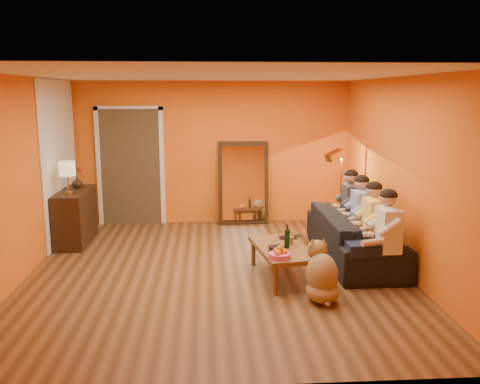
{
  "coord_description": "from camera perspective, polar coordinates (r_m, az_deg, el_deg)",
  "views": [
    {
      "loc": [
        -0.11,
        -6.55,
        2.37
      ],
      "look_at": [
        0.35,
        0.5,
        1.0
      ],
      "focal_mm": 38.0,
      "sensor_mm": 36.0,
      "label": 1
    }
  ],
  "objects": [
    {
      "name": "person_mid_left",
      "position": [
        7.11,
        14.78,
        -3.72
      ],
      "size": [
        0.7,
        0.44,
        1.22
      ],
      "primitive_type": null,
      "color": "#FDCF54",
      "rests_on": "sofa"
    },
    {
      "name": "book_upper",
      "position": [
        6.4,
        3.46,
        -6.32
      ],
      "size": [
        0.21,
        0.25,
        0.02
      ],
      "primitive_type": "imported",
      "rotation": [
        0.0,
        0.0,
        0.24
      ],
      "color": "black",
      "rests_on": "book_mid"
    },
    {
      "name": "dog",
      "position": [
        6.02,
        9.19,
        -8.7
      ],
      "size": [
        0.47,
        0.65,
        0.72
      ],
      "primitive_type": null,
      "rotation": [
        0.0,
        0.0,
        -0.13
      ],
      "color": "olive",
      "rests_on": "floor"
    },
    {
      "name": "person_far_left",
      "position": [
        6.61,
        16.28,
        -4.91
      ],
      "size": [
        0.7,
        0.44,
        1.22
      ],
      "primitive_type": null,
      "color": "silver",
      "rests_on": "sofa"
    },
    {
      "name": "vase",
      "position": [
        8.73,
        -17.8,
        1.03
      ],
      "size": [
        0.17,
        0.17,
        0.18
      ],
      "primitive_type": "imported",
      "color": "#311E10",
      "rests_on": "sideboard"
    },
    {
      "name": "table_lamp",
      "position": [
        8.18,
        -18.78,
        1.5
      ],
      "size": [
        0.24,
        0.24,
        0.51
      ],
      "primitive_type": null,
      "color": "beige",
      "rests_on": "sideboard"
    },
    {
      "name": "mirror_glass",
      "position": [
        9.3,
        0.39,
        1.01
      ],
      "size": [
        0.78,
        0.21,
        1.35
      ],
      "primitive_type": "cube",
      "rotation": [
        -0.14,
        0.0,
        0.0
      ],
      "color": "white",
      "rests_on": "mirror_frame"
    },
    {
      "name": "door_jamb_left",
      "position": [
        9.56,
        -15.55,
        2.64
      ],
      "size": [
        0.08,
        0.06,
        2.2
      ],
      "primitive_type": "cube",
      "color": "white",
      "rests_on": "wall_back"
    },
    {
      "name": "fruit_bowl",
      "position": [
        6.18,
        4.49,
        -6.69
      ],
      "size": [
        0.26,
        0.26,
        0.16
      ],
      "primitive_type": null,
      "color": "#E14F8E",
      "rests_on": "coffee_table"
    },
    {
      "name": "flowers",
      "position": [
        8.7,
        -17.89,
        2.48
      ],
      "size": [
        0.17,
        0.17,
        0.39
      ],
      "primitive_type": null,
      "color": "#A21512",
      "rests_on": "vase"
    },
    {
      "name": "white_accent",
      "position": [
        8.7,
        -19.58,
        3.28
      ],
      "size": [
        0.02,
        1.9,
        2.58
      ],
      "primitive_type": "cube",
      "color": "white",
      "rests_on": "wall_left"
    },
    {
      "name": "doorway_recess",
      "position": [
        9.57,
        -12.06,
        2.81
      ],
      "size": [
        1.06,
        0.3,
        2.1
      ],
      "primitive_type": "cube",
      "color": "#3F2D19",
      "rests_on": "floor"
    },
    {
      "name": "door_jamb_right",
      "position": [
        9.39,
        -8.72,
        2.77
      ],
      "size": [
        0.08,
        0.06,
        2.2
      ],
      "primitive_type": "cube",
      "color": "white",
      "rests_on": "wall_back"
    },
    {
      "name": "wine_bottle",
      "position": [
        6.55,
        5.3,
        -4.97
      ],
      "size": [
        0.07,
        0.07,
        0.31
      ],
      "primitive_type": "cylinder",
      "color": "black",
      "rests_on": "coffee_table"
    },
    {
      "name": "coffee_table",
      "position": [
        6.7,
        4.75,
        -7.86
      ],
      "size": [
        0.8,
        1.3,
        0.42
      ],
      "primitive_type": null,
      "rotation": [
        0.0,
        0.0,
        0.15
      ],
      "color": "brown",
      "rests_on": "floor"
    },
    {
      "name": "door_header",
      "position": [
        9.37,
        -12.43,
        9.2
      ],
      "size": [
        1.22,
        0.06,
        0.08
      ],
      "primitive_type": "cube",
      "color": "white",
      "rests_on": "wall_back"
    },
    {
      "name": "person_far_right",
      "position": [
        8.13,
        12.35,
        -1.78
      ],
      "size": [
        0.7,
        0.44,
        1.22
      ],
      "primitive_type": null,
      "color": "#323237",
      "rests_on": "sofa"
    },
    {
      "name": "tumbler",
      "position": [
        6.76,
        5.65,
        -5.42
      ],
      "size": [
        0.13,
        0.13,
        0.1
      ],
      "primitive_type": "imported",
      "rotation": [
        0.0,
        0.0,
        0.27
      ],
      "color": "#B27F3F",
      "rests_on": "coffee_table"
    },
    {
      "name": "sideboard",
      "position": [
        8.6,
        -17.99,
        -2.65
      ],
      "size": [
        0.44,
        1.18,
        0.85
      ],
      "primitive_type": "cube",
      "color": "#311E10",
      "rests_on": "floor"
    },
    {
      "name": "sofa",
      "position": [
        7.56,
        12.67,
        -4.87
      ],
      "size": [
        2.33,
        0.91,
        0.68
      ],
      "primitive_type": "imported",
      "rotation": [
        0.0,
        0.0,
        1.57
      ],
      "color": "black",
      "rests_on": "floor"
    },
    {
      "name": "mirror_frame",
      "position": [
        9.34,
        0.37,
        1.06
      ],
      "size": [
        0.92,
        0.27,
        1.51
      ],
      "primitive_type": "cube",
      "rotation": [
        -0.14,
        0.0,
        0.0
      ],
      "color": "#311E10",
      "rests_on": "floor"
    },
    {
      "name": "laptop",
      "position": [
        6.99,
        5.83,
        -5.16
      ],
      "size": [
        0.35,
        0.24,
        0.03
      ],
      "primitive_type": "imported",
      "rotation": [
        0.0,
        0.0,
        0.08
      ],
      "color": "black",
      "rests_on": "coffee_table"
    },
    {
      "name": "book_lower",
      "position": [
        6.42,
        3.45,
        -6.62
      ],
      "size": [
        0.2,
        0.25,
        0.02
      ],
      "primitive_type": "imported",
      "rotation": [
        0.0,
        0.0,
        0.12
      ],
      "color": "#311E10",
      "rests_on": "coffee_table"
    },
    {
      "name": "floor_lamp",
      "position": [
        8.6,
        11.24,
        -0.3
      ],
      "size": [
        0.37,
        0.33,
        1.44
      ],
      "primitive_type": null,
      "rotation": [
        0.0,
        0.0,
        0.36
      ],
      "color": "#B78A35",
      "rests_on": "floor"
    },
    {
      "name": "room_shell",
      "position": [
        7.0,
        -2.79,
        2.17
      ],
      "size": [
        5.0,
        5.5,
        2.6
      ],
      "color": "brown",
      "rests_on": "ground"
    },
    {
      "name": "person_mid_right",
      "position": [
        7.62,
        13.48,
        -2.69
      ],
      "size": [
        0.7,
        0.44,
        1.22
      ],
      "primitive_type": null,
      "color": "#7E97C4",
      "rests_on": "sofa"
    },
    {
      "name": "book_mid",
      "position": [
        6.43,
        3.53,
        -6.43
      ],
      "size": [
        0.21,
        0.26,
        0.02
      ],
      "primitive_type": "imported",
      "rotation": [
        0.0,
        0.0,
        0.16
      ],
      "color": "#A21512",
      "rests_on": "book_lower"
    }
  ]
}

